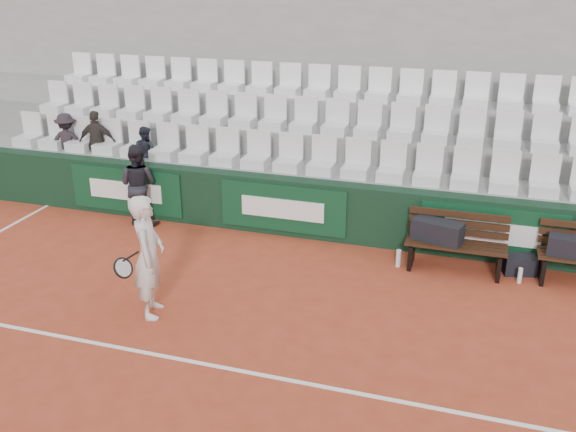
{
  "coord_description": "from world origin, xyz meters",
  "views": [
    {
      "loc": [
        2.9,
        -5.78,
        4.49
      ],
      "look_at": [
        0.34,
        2.4,
        1.0
      ],
      "focal_mm": 40.0,
      "sensor_mm": 36.0,
      "label": 1
    }
  ],
  "objects_px": {
    "spectator_a": "(65,119)",
    "spectator_c": "(144,129)",
    "sports_bag_ground": "(519,265)",
    "water_bottle_far": "(520,275)",
    "spectator_b": "(95,119)",
    "bench_left": "(455,257)",
    "tennis_player": "(148,257)",
    "water_bottle_near": "(398,258)",
    "sports_bag_left": "(437,231)",
    "ball_kid": "(138,185)",
    "sports_bag_right": "(570,247)"
  },
  "relations": [
    {
      "from": "sports_bag_right",
      "to": "tennis_player",
      "type": "bearing_deg",
      "value": -154.53
    },
    {
      "from": "spectator_b",
      "to": "spectator_c",
      "type": "height_order",
      "value": "spectator_b"
    },
    {
      "from": "bench_left",
      "to": "spectator_c",
      "type": "xyz_separation_m",
      "value": [
        -5.81,
        1.11,
        1.28
      ]
    },
    {
      "from": "sports_bag_left",
      "to": "water_bottle_far",
      "type": "bearing_deg",
      "value": -6.79
    },
    {
      "from": "water_bottle_near",
      "to": "sports_bag_left",
      "type": "bearing_deg",
      "value": 14.84
    },
    {
      "from": "spectator_c",
      "to": "water_bottle_far",
      "type": "bearing_deg",
      "value": -174.31
    },
    {
      "from": "tennis_player",
      "to": "spectator_c",
      "type": "xyz_separation_m",
      "value": [
        -2.02,
        3.62,
        0.66
      ]
    },
    {
      "from": "bench_left",
      "to": "spectator_a",
      "type": "height_order",
      "value": "spectator_a"
    },
    {
      "from": "sports_bag_left",
      "to": "bench_left",
      "type": "bearing_deg",
      "value": -4.3
    },
    {
      "from": "water_bottle_far",
      "to": "spectator_b",
      "type": "bearing_deg",
      "value": 171.01
    },
    {
      "from": "spectator_a",
      "to": "spectator_c",
      "type": "xyz_separation_m",
      "value": [
        1.71,
        0.0,
        -0.06
      ]
    },
    {
      "from": "spectator_a",
      "to": "spectator_b",
      "type": "xyz_separation_m",
      "value": [
        0.68,
        0.0,
        0.05
      ]
    },
    {
      "from": "spectator_a",
      "to": "tennis_player",
      "type": "bearing_deg",
      "value": 113.96
    },
    {
      "from": "water_bottle_near",
      "to": "tennis_player",
      "type": "xyz_separation_m",
      "value": [
        -2.96,
        -2.39,
        0.71
      ]
    },
    {
      "from": "sports_bag_ground",
      "to": "spectator_a",
      "type": "bearing_deg",
      "value": 173.84
    },
    {
      "from": "water_bottle_far",
      "to": "sports_bag_right",
      "type": "bearing_deg",
      "value": 15.44
    },
    {
      "from": "spectator_a",
      "to": "spectator_c",
      "type": "distance_m",
      "value": 1.71
    },
    {
      "from": "bench_left",
      "to": "spectator_a",
      "type": "bearing_deg",
      "value": 171.62
    },
    {
      "from": "ball_kid",
      "to": "spectator_a",
      "type": "bearing_deg",
      "value": -18.6
    },
    {
      "from": "sports_bag_left",
      "to": "water_bottle_near",
      "type": "height_order",
      "value": "sports_bag_left"
    },
    {
      "from": "sports_bag_left",
      "to": "tennis_player",
      "type": "xyz_separation_m",
      "value": [
        -3.5,
        -2.54,
        0.23
      ]
    },
    {
      "from": "water_bottle_far",
      "to": "bench_left",
      "type": "bearing_deg",
      "value": 172.45
    },
    {
      "from": "tennis_player",
      "to": "spectator_a",
      "type": "xyz_separation_m",
      "value": [
        -3.73,
        3.62,
        0.72
      ]
    },
    {
      "from": "sports_bag_ground",
      "to": "spectator_c",
      "type": "height_order",
      "value": "spectator_c"
    },
    {
      "from": "bench_left",
      "to": "sports_bag_ground",
      "type": "xyz_separation_m",
      "value": [
        0.95,
        0.19,
        -0.08
      ]
    },
    {
      "from": "water_bottle_near",
      "to": "ball_kid",
      "type": "distance_m",
      "value": 4.74
    },
    {
      "from": "ball_kid",
      "to": "spectator_a",
      "type": "height_order",
      "value": "spectator_a"
    },
    {
      "from": "sports_bag_ground",
      "to": "bench_left",
      "type": "bearing_deg",
      "value": -168.54
    },
    {
      "from": "sports_bag_left",
      "to": "ball_kid",
      "type": "relative_size",
      "value": 0.51
    },
    {
      "from": "sports_bag_ground",
      "to": "ball_kid",
      "type": "height_order",
      "value": "ball_kid"
    },
    {
      "from": "sports_bag_right",
      "to": "spectator_c",
      "type": "bearing_deg",
      "value": 171.86
    },
    {
      "from": "water_bottle_near",
      "to": "water_bottle_far",
      "type": "xyz_separation_m",
      "value": [
        1.79,
        -0.01,
        -0.02
      ]
    },
    {
      "from": "water_bottle_near",
      "to": "spectator_c",
      "type": "bearing_deg",
      "value": 166.14
    },
    {
      "from": "sports_bag_left",
      "to": "water_bottle_near",
      "type": "distance_m",
      "value": 0.73
    },
    {
      "from": "bench_left",
      "to": "sports_bag_ground",
      "type": "height_order",
      "value": "bench_left"
    },
    {
      "from": "sports_bag_left",
      "to": "spectator_b",
      "type": "distance_m",
      "value": 6.71
    },
    {
      "from": "bench_left",
      "to": "spectator_a",
      "type": "distance_m",
      "value": 7.72
    },
    {
      "from": "bench_left",
      "to": "spectator_a",
      "type": "relative_size",
      "value": 1.32
    },
    {
      "from": "bench_left",
      "to": "ball_kid",
      "type": "xyz_separation_m",
      "value": [
        -5.52,
        0.25,
        0.51
      ]
    },
    {
      "from": "bench_left",
      "to": "sports_bag_left",
      "type": "bearing_deg",
      "value": 175.7
    },
    {
      "from": "spectator_c",
      "to": "sports_bag_ground",
      "type": "bearing_deg",
      "value": -171.68
    },
    {
      "from": "sports_bag_left",
      "to": "water_bottle_far",
      "type": "xyz_separation_m",
      "value": [
        1.25,
        -0.15,
        -0.49
      ]
    },
    {
      "from": "ball_kid",
      "to": "spectator_b",
      "type": "bearing_deg",
      "value": -28.35
    },
    {
      "from": "tennis_player",
      "to": "ball_kid",
      "type": "bearing_deg",
      "value": 122.02
    },
    {
      "from": "sports_bag_right",
      "to": "spectator_b",
      "type": "distance_m",
      "value": 8.56
    },
    {
      "from": "bench_left",
      "to": "spectator_b",
      "type": "distance_m",
      "value": 7.07
    },
    {
      "from": "sports_bag_ground",
      "to": "spectator_a",
      "type": "xyz_separation_m",
      "value": [
        -8.47,
        0.91,
        1.42
      ]
    },
    {
      "from": "sports_bag_left",
      "to": "tennis_player",
      "type": "relative_size",
      "value": 0.45
    },
    {
      "from": "tennis_player",
      "to": "spectator_b",
      "type": "relative_size",
      "value": 1.38
    },
    {
      "from": "water_bottle_near",
      "to": "sports_bag_ground",
      "type": "bearing_deg",
      "value": 9.98
    }
  ]
}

